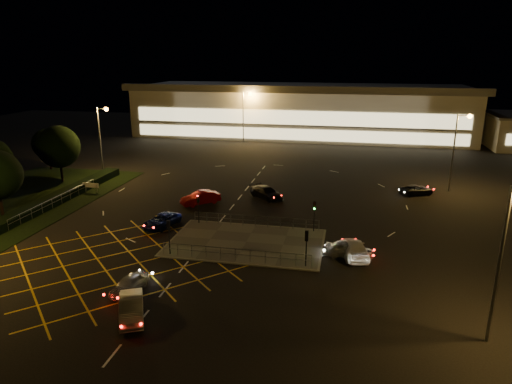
% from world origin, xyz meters
% --- Properties ---
extents(ground, '(180.00, 180.00, 0.00)m').
position_xyz_m(ground, '(0.00, 0.00, 0.00)').
color(ground, black).
rests_on(ground, ground).
extents(pedestrian_island, '(14.00, 9.00, 0.12)m').
position_xyz_m(pedestrian_island, '(2.00, -2.00, 0.06)').
color(pedestrian_island, '#4C4944').
rests_on(pedestrian_island, ground).
extents(grass_verge, '(18.00, 30.00, 0.08)m').
position_xyz_m(grass_verge, '(-28.00, 6.00, 0.04)').
color(grass_verge, black).
rests_on(grass_verge, ground).
extents(hedge, '(2.00, 26.00, 1.00)m').
position_xyz_m(hedge, '(-23.00, 6.00, 0.50)').
color(hedge, black).
rests_on(hedge, ground).
extents(supermarket, '(72.00, 26.50, 10.50)m').
position_xyz_m(supermarket, '(0.00, 61.95, 5.31)').
color(supermarket, beige).
rests_on(supermarket, ground).
extents(streetlight_se, '(1.78, 0.56, 10.03)m').
position_xyz_m(streetlight_se, '(20.44, -14.00, 6.56)').
color(streetlight_se, slate).
rests_on(streetlight_se, ground).
extents(streetlight_nw, '(1.78, 0.56, 10.03)m').
position_xyz_m(streetlight_nw, '(-23.56, 18.00, 6.56)').
color(streetlight_nw, slate).
rests_on(streetlight_nw, ground).
extents(streetlight_ne, '(1.78, 0.56, 10.03)m').
position_xyz_m(streetlight_ne, '(24.44, 20.00, 6.56)').
color(streetlight_ne, slate).
rests_on(streetlight_ne, ground).
extents(streetlight_far_left, '(1.78, 0.56, 10.03)m').
position_xyz_m(streetlight_far_left, '(-9.56, 48.00, 6.56)').
color(streetlight_far_left, slate).
rests_on(streetlight_far_left, ground).
extents(streetlight_far_right, '(1.78, 0.56, 10.03)m').
position_xyz_m(streetlight_far_right, '(30.44, 50.00, 6.56)').
color(streetlight_far_right, slate).
rests_on(streetlight_far_right, ground).
extents(signal_sw, '(0.28, 0.30, 3.15)m').
position_xyz_m(signal_sw, '(-4.00, -5.99, 2.37)').
color(signal_sw, black).
rests_on(signal_sw, pedestrian_island).
extents(signal_se, '(0.28, 0.30, 3.15)m').
position_xyz_m(signal_se, '(8.00, -5.99, 2.37)').
color(signal_se, black).
rests_on(signal_se, pedestrian_island).
extents(signal_nw, '(0.28, 0.30, 3.15)m').
position_xyz_m(signal_nw, '(-4.00, 1.99, 2.37)').
color(signal_nw, black).
rests_on(signal_nw, pedestrian_island).
extents(signal_ne, '(0.28, 0.30, 3.15)m').
position_xyz_m(signal_ne, '(8.00, 1.99, 2.37)').
color(signal_ne, black).
rests_on(signal_ne, pedestrian_island).
extents(tree_c, '(5.76, 5.76, 7.84)m').
position_xyz_m(tree_c, '(-28.00, 14.00, 4.95)').
color(tree_c, black).
rests_on(tree_c, ground).
extents(tree_d, '(4.68, 4.68, 6.37)m').
position_xyz_m(tree_d, '(-34.00, 20.00, 4.02)').
color(tree_d, black).
rests_on(tree_d, ground).
extents(car_near_silver, '(2.09, 3.83, 1.24)m').
position_xyz_m(car_near_silver, '(-4.49, -12.75, 0.62)').
color(car_near_silver, silver).
rests_on(car_near_silver, ground).
extents(car_queue_white, '(3.29, 4.59, 1.44)m').
position_xyz_m(car_queue_white, '(-2.72, -15.98, 0.72)').
color(car_queue_white, silver).
rests_on(car_queue_white, ground).
extents(car_left_blue, '(3.19, 4.98, 1.28)m').
position_xyz_m(car_left_blue, '(-7.50, 0.49, 0.64)').
color(car_left_blue, '#0C154B').
rests_on(car_left_blue, ground).
extents(car_far_dkgrey, '(5.07, 4.72, 1.43)m').
position_xyz_m(car_far_dkgrey, '(1.32, 12.28, 0.72)').
color(car_far_dkgrey, black).
rests_on(car_far_dkgrey, ground).
extents(car_right_silver, '(4.37, 2.03, 1.45)m').
position_xyz_m(car_right_silver, '(11.50, -3.27, 0.72)').
color(car_right_silver, silver).
rests_on(car_right_silver, ground).
extents(car_circ_red, '(4.56, 4.45, 1.56)m').
position_xyz_m(car_circ_red, '(-5.92, 8.36, 0.78)').
color(car_circ_red, maroon).
rests_on(car_circ_red, ground).
extents(car_east_grey, '(4.82, 3.83, 1.22)m').
position_xyz_m(car_east_grey, '(19.69, 17.64, 0.61)').
color(car_east_grey, black).
rests_on(car_east_grey, ground).
extents(car_approach_white, '(3.07, 5.35, 1.46)m').
position_xyz_m(car_approach_white, '(11.92, -2.94, 0.73)').
color(car_approach_white, '#BCBCBC').
rests_on(car_approach_white, ground).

